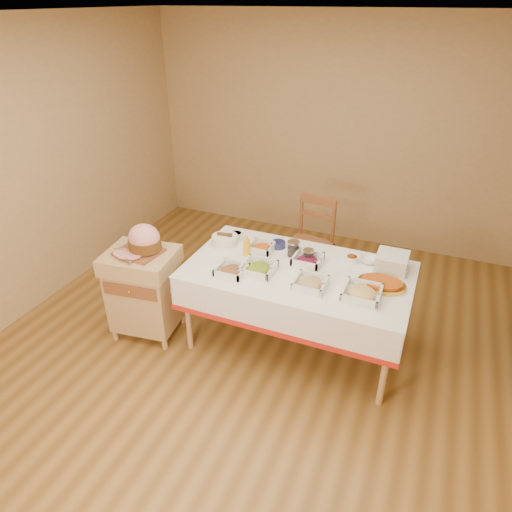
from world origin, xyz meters
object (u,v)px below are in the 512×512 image
at_px(butcher_cart, 144,288).
at_px(mustard_bottle, 246,246).
at_px(preserve_jar_right, 308,257).
at_px(brass_platter, 382,284).
at_px(dining_table, 297,286).
at_px(bread_basket, 225,240).
at_px(preserve_jar_left, 293,249).
at_px(ham_on_board, 143,241).
at_px(dining_chair, 309,243).
at_px(plate_stack, 392,262).

height_order(butcher_cart, mustard_bottle, mustard_bottle).
relative_size(preserve_jar_right, brass_platter, 0.32).
relative_size(dining_table, preserve_jar_right, 15.57).
bearing_deg(bread_basket, preserve_jar_left, 4.00).
xyz_separation_m(ham_on_board, preserve_jar_right, (1.28, 0.48, -0.12)).
height_order(butcher_cart, dining_chair, dining_chair).
bearing_deg(ham_on_board, mustard_bottle, 27.19).
bearing_deg(preserve_jar_right, mustard_bottle, -170.38).
height_order(ham_on_board, plate_stack, ham_on_board).
bearing_deg(butcher_cart, mustard_bottle, 27.78).
distance_m(butcher_cart, ham_on_board, 0.47).
relative_size(ham_on_board, plate_stack, 1.54).
height_order(ham_on_board, preserve_jar_left, ham_on_board).
distance_m(dining_table, bread_basket, 0.79).
bearing_deg(preserve_jar_right, dining_chair, 105.13).
bearing_deg(dining_table, plate_stack, 23.53).
height_order(butcher_cart, bread_basket, bread_basket).
bearing_deg(brass_platter, bread_basket, 174.16).
xyz_separation_m(dining_table, plate_stack, (0.69, 0.30, 0.23)).
height_order(butcher_cart, brass_platter, butcher_cart).
xyz_separation_m(preserve_jar_left, brass_platter, (0.78, -0.19, -0.04)).
bearing_deg(plate_stack, brass_platter, -95.68).
distance_m(dining_chair, plate_stack, 1.15).
bearing_deg(brass_platter, preserve_jar_left, 166.42).
distance_m(mustard_bottle, bread_basket, 0.28).
distance_m(mustard_bottle, plate_stack, 1.20).
bearing_deg(mustard_bottle, butcher_cart, -152.22).
xyz_separation_m(bread_basket, brass_platter, (1.41, -0.14, -0.02)).
bearing_deg(preserve_jar_right, plate_stack, 13.49).
xyz_separation_m(preserve_jar_right, brass_platter, (0.63, -0.13, -0.03)).
relative_size(preserve_jar_left, bread_basket, 0.58).
relative_size(ham_on_board, bread_basket, 1.64).
relative_size(preserve_jar_left, brass_platter, 0.37).
height_order(bread_basket, brass_platter, bread_basket).
relative_size(dining_table, bread_basket, 7.83).
bearing_deg(ham_on_board, preserve_jar_right, 20.49).
relative_size(dining_chair, plate_stack, 3.87).
relative_size(butcher_cart, ham_on_board, 2.15).
xyz_separation_m(butcher_cart, bread_basket, (0.54, 0.53, 0.34)).
distance_m(butcher_cart, preserve_jar_right, 1.46).
bearing_deg(ham_on_board, dining_table, 15.04).
bearing_deg(brass_platter, butcher_cart, -168.94).
xyz_separation_m(dining_chair, brass_platter, (0.85, -0.95, 0.29)).
bearing_deg(dining_chair, ham_on_board, -129.22).
xyz_separation_m(preserve_jar_right, mustard_bottle, (-0.52, -0.09, 0.03)).
xyz_separation_m(dining_chair, preserve_jar_left, (0.07, -0.76, 0.33)).
height_order(preserve_jar_left, plate_stack, same).
bearing_deg(preserve_jar_right, brass_platter, -11.59).
height_order(butcher_cart, preserve_jar_right, preserve_jar_right).
bearing_deg(preserve_jar_left, bread_basket, -176.00).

